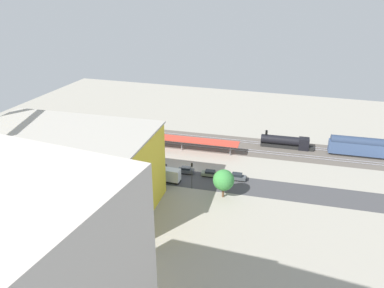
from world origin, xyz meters
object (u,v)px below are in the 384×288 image
at_px(box_truck_0, 100,168).
at_px(traffic_light, 192,172).
at_px(locomotive, 287,142).
at_px(parked_car_2, 186,170).
at_px(passenger_coach, 362,146).
at_px(box_truck_2, 163,175).
at_px(parked_car_0, 237,177).
at_px(street_tree_3, 149,165).
at_px(parked_car_1, 210,174).
at_px(box_truck_1, 141,169).
at_px(platform_canopy_near, 158,137).
at_px(street_tree_1, 60,153).
at_px(parked_car_3, 158,166).
at_px(construction_building, 66,171).
at_px(street_tree_2, 155,170).
at_px(street_tree_0, 224,180).

bearing_deg(box_truck_0, traffic_light, 178.87).
height_order(locomotive, parked_car_2, locomotive).
bearing_deg(passenger_coach, box_truck_2, 31.35).
distance_m(locomotive, parked_car_2, 35.42).
height_order(parked_car_0, box_truck_2, box_truck_2).
bearing_deg(street_tree_3, locomotive, -133.07).
bearing_deg(parked_car_1, box_truck_0, 13.79).
height_order(locomotive, parked_car_0, locomotive).
relative_size(box_truck_1, traffic_light, 1.41).
xyz_separation_m(platform_canopy_near, street_tree_1, (19.74, 21.39, 1.34)).
distance_m(parked_car_0, box_truck_2, 19.11).
bearing_deg(parked_car_3, locomotive, -143.03).
bearing_deg(box_truck_1, parked_car_3, -123.56).
distance_m(platform_canopy_near, passenger_coach, 60.39).
relative_size(locomotive, traffic_light, 2.29).
height_order(box_truck_2, street_tree_1, street_tree_1).
bearing_deg(parked_car_1, box_truck_1, 14.36).
xyz_separation_m(parked_car_1, construction_building, (27.02, 23.03, 8.19)).
relative_size(parked_car_2, construction_building, 0.12).
bearing_deg(platform_canopy_near, parked_car_0, 154.26).
height_order(parked_car_0, parked_car_1, parked_car_0).
relative_size(box_truck_1, street_tree_1, 1.30).
relative_size(parked_car_2, traffic_light, 0.63).
height_order(box_truck_1, traffic_light, traffic_light).
height_order(platform_canopy_near, traffic_light, traffic_light).
bearing_deg(parked_car_0, street_tree_3, 23.91).
bearing_deg(street_tree_2, traffic_light, -170.55).
relative_size(parked_car_3, street_tree_2, 0.69).
relative_size(box_truck_0, street_tree_2, 1.40).
bearing_deg(parked_car_3, box_truck_0, 26.83).
height_order(platform_canopy_near, parked_car_0, platform_canopy_near).
relative_size(parked_car_0, street_tree_0, 0.66).
height_order(street_tree_0, street_tree_1, street_tree_1).
relative_size(parked_car_1, box_truck_2, 0.50).
height_order(parked_car_0, street_tree_1, street_tree_1).
xyz_separation_m(box_truck_0, street_tree_0, (-34.23, 2.01, 2.88)).
distance_m(parked_car_0, street_tree_2, 21.50).
xyz_separation_m(parked_car_2, street_tree_1, (32.91, 7.97, 4.24)).
xyz_separation_m(street_tree_2, street_tree_3, (1.48, -0.11, 1.02)).
xyz_separation_m(parked_car_1, parked_car_3, (14.80, 0.01, 0.07)).
bearing_deg(parked_car_2, parked_car_1, -177.53).
xyz_separation_m(locomotive, parked_car_1, (18.26, 24.88, -1.11)).
xyz_separation_m(passenger_coach, parked_car_2, (46.06, 25.17, -2.32)).
bearing_deg(passenger_coach, street_tree_2, 33.49).
distance_m(construction_building, box_truck_1, 21.87).
xyz_separation_m(street_tree_2, traffic_light, (-9.16, -1.52, 0.11)).
bearing_deg(construction_building, street_tree_3, -136.67).
bearing_deg(parked_car_3, traffic_light, 147.92).
relative_size(parked_car_1, box_truck_0, 0.50).
height_order(parked_car_3, street_tree_2, street_tree_2).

